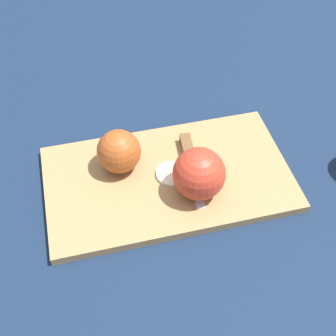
{
  "coord_description": "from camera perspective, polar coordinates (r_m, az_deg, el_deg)",
  "views": [
    {
      "loc": [
        -0.16,
        -0.5,
        0.63
      ],
      "look_at": [
        0.0,
        0.0,
        0.04
      ],
      "focal_mm": 50.0,
      "sensor_mm": 36.0,
      "label": 1
    }
  ],
  "objects": [
    {
      "name": "apple_half_left",
      "position": [
        0.8,
        -6.03,
        2.02
      ],
      "size": [
        0.08,
        0.08,
        0.08
      ],
      "rotation": [
        0.0,
        0.0,
        2.49
      ],
      "color": "#AD4C1E",
      "rests_on": "cutting_board"
    },
    {
      "name": "apple_slice",
      "position": [
        0.81,
        0.46,
        -0.66
      ],
      "size": [
        0.05,
        0.05,
        0.01
      ],
      "color": "beige",
      "rests_on": "cutting_board"
    },
    {
      "name": "apple_half_right",
      "position": [
        0.75,
        3.78,
        -0.73
      ],
      "size": [
        0.09,
        0.09,
        0.09
      ],
      "rotation": [
        0.0,
        0.0,
        3.45
      ],
      "color": "red",
      "rests_on": "cutting_board"
    },
    {
      "name": "cutting_board",
      "position": [
        0.81,
        0.0,
        -1.3
      ],
      "size": [
        0.43,
        0.26,
        0.02
      ],
      "color": "#A37A4C",
      "rests_on": "ground_plane"
    },
    {
      "name": "ground_plane",
      "position": [
        0.82,
        0.0,
        -1.65
      ],
      "size": [
        4.0,
        4.0,
        0.0
      ],
      "primitive_type": "plane",
      "color": "#14233D"
    },
    {
      "name": "knife",
      "position": [
        0.83,
        2.59,
        1.47
      ],
      "size": [
        0.04,
        0.16,
        0.02
      ],
      "rotation": [
        0.0,
        0.0,
        -1.72
      ],
      "color": "silver",
      "rests_on": "cutting_board"
    }
  ]
}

